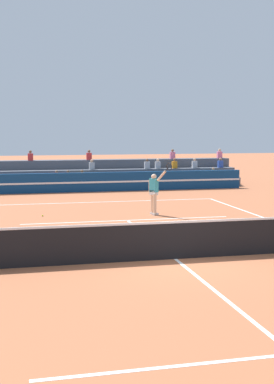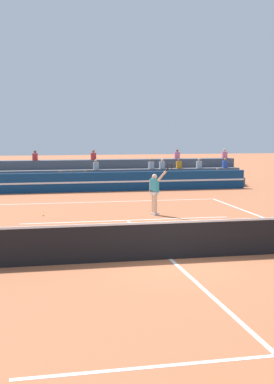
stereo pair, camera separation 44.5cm
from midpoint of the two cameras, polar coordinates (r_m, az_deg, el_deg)
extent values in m
plane|color=#AD603D|center=(14.84, 4.45, -7.16)|extent=(120.00, 120.00, 0.00)
cube|color=white|center=(26.29, -2.75, -1.05)|extent=(11.00, 0.10, 0.01)
cube|color=white|center=(20.96, -0.43, -3.03)|extent=(8.25, 0.10, 0.01)
cube|color=white|center=(14.84, 4.45, -7.15)|extent=(0.10, 12.85, 0.01)
cube|color=black|center=(14.73, 4.47, -5.27)|extent=(11.90, 0.02, 1.00)
cube|color=white|center=(14.63, 4.49, -3.24)|extent=(11.90, 0.04, 0.06)
cube|color=navy|center=(30.61, -4.06, 1.07)|extent=(18.00, 0.24, 1.10)
cube|color=white|center=(30.49, -4.02, 1.05)|extent=(18.00, 0.02, 0.10)
cube|color=#4C515B|center=(31.90, -4.36, 0.80)|extent=(18.98, 0.95, 0.55)
cube|color=pink|center=(31.50, -7.74, 1.59)|extent=(0.32, 0.22, 0.44)
sphere|color=brown|center=(31.47, -7.75, 2.17)|extent=(0.18, 0.18, 0.18)
cube|color=#B2B2B7|center=(31.55, -6.54, 1.61)|extent=(0.32, 0.22, 0.44)
sphere|color=brown|center=(31.52, -6.55, 2.19)|extent=(0.18, 0.18, 0.18)
cube|color=yellow|center=(31.63, -5.06, 1.65)|extent=(0.32, 0.22, 0.44)
sphere|color=brown|center=(31.61, -5.07, 2.22)|extent=(0.18, 0.18, 0.18)
cube|color=teal|center=(33.57, 8.97, 1.88)|extent=(0.32, 0.22, 0.44)
sphere|color=#9E7051|center=(33.55, 8.98, 2.43)|extent=(0.18, 0.18, 0.18)
cube|color=#4C515B|center=(32.81, -4.57, 1.45)|extent=(18.98, 0.95, 1.10)
cube|color=#B2B2B7|center=(33.26, 1.92, 2.87)|extent=(0.32, 0.22, 0.44)
sphere|color=brown|center=(33.24, 1.92, 3.42)|extent=(0.18, 0.18, 0.18)
cube|color=#B2B2B7|center=(34.12, 7.01, 2.92)|extent=(0.32, 0.22, 0.44)
sphere|color=tan|center=(34.10, 7.02, 3.45)|extent=(0.18, 0.18, 0.18)
cube|color=#2D4CA5|center=(34.72, 9.74, 2.93)|extent=(0.32, 0.22, 0.44)
sphere|color=#9E7051|center=(34.70, 9.75, 3.46)|extent=(0.18, 0.18, 0.18)
cube|color=orange|center=(33.72, 4.87, 2.90)|extent=(0.32, 0.22, 0.44)
sphere|color=brown|center=(33.70, 4.87, 3.44)|extent=(0.18, 0.18, 0.18)
cube|color=#B2B2B7|center=(33.43, 3.07, 2.88)|extent=(0.32, 0.22, 0.44)
sphere|color=beige|center=(33.41, 3.08, 3.43)|extent=(0.18, 0.18, 0.18)
cube|color=#B2B2B7|center=(32.62, -4.01, 2.78)|extent=(0.32, 0.22, 0.44)
sphere|color=tan|center=(32.60, -4.01, 3.34)|extent=(0.18, 0.18, 0.18)
cube|color=#4C515B|center=(33.73, -4.78, 2.06)|extent=(18.98, 0.95, 1.65)
cube|color=pink|center=(34.64, 4.66, 3.91)|extent=(0.32, 0.22, 0.44)
sphere|color=brown|center=(34.62, 4.67, 4.44)|extent=(0.18, 0.18, 0.18)
cube|color=red|center=(33.52, -4.29, 3.82)|extent=(0.32, 0.22, 0.44)
sphere|color=brown|center=(33.51, -4.30, 4.37)|extent=(0.18, 0.18, 0.18)
cube|color=pink|center=(35.68, 9.67, 3.92)|extent=(0.32, 0.22, 0.44)
sphere|color=tan|center=(35.67, 9.68, 4.43)|extent=(0.18, 0.18, 0.18)
cube|color=red|center=(33.25, -10.45, 3.71)|extent=(0.32, 0.22, 0.44)
sphere|color=brown|center=(33.24, -10.46, 4.26)|extent=(0.18, 0.18, 0.18)
cylinder|color=beige|center=(22.34, 2.30, -1.27)|extent=(0.14, 0.14, 0.90)
cylinder|color=beige|center=(22.13, 2.55, -1.35)|extent=(0.14, 0.14, 0.90)
cube|color=white|center=(22.19, 2.45, -0.05)|extent=(0.33, 0.38, 0.20)
cube|color=teal|center=(22.16, 2.45, 0.72)|extent=(0.36, 0.41, 0.56)
sphere|color=beige|center=(22.12, 2.46, 1.64)|extent=(0.22, 0.22, 0.22)
cube|color=white|center=(22.43, 2.37, -2.29)|extent=(0.28, 0.24, 0.09)
cube|color=white|center=(22.22, 2.62, -2.38)|extent=(0.28, 0.24, 0.09)
cylinder|color=beige|center=(22.33, 2.02, 0.61)|extent=(0.09, 0.09, 0.56)
cylinder|color=beige|center=(21.81, 3.27, 1.74)|extent=(0.33, 0.48, 0.47)
cylinder|color=black|center=(21.58, 3.83, 2.40)|extent=(0.12, 0.17, 0.17)
torus|color=black|center=(21.48, 4.08, 2.71)|extent=(0.25, 0.39, 0.44)
sphere|color=#C6DB33|center=(22.28, -9.40, -2.46)|extent=(0.07, 0.07, 0.07)
camera|label=1|loc=(0.22, -89.39, 0.07)|focal=50.00mm
camera|label=2|loc=(0.22, 90.61, -0.07)|focal=50.00mm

